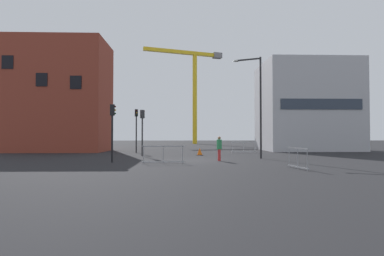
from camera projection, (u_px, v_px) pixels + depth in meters
The scene contains 13 objects.
ground at pixel (195, 160), 20.69m from camera, with size 160.00×160.00×0.00m, color black.
brick_building at pixel (55, 96), 32.20m from camera, with size 10.86×6.28×11.71m.
office_block at pixel (306, 107), 34.91m from camera, with size 10.12×7.86×10.02m.
construction_crane at pixel (193, 81), 61.49m from camera, with size 16.00×5.87×19.01m.
streetlamp_tall at pixel (257, 98), 22.49m from camera, with size 1.98×0.94×7.54m.
traffic_light_near at pixel (142, 125), 25.06m from camera, with size 0.38×0.36×3.82m.
traffic_light_island at pixel (136, 124), 29.81m from camera, with size 0.34×0.39×4.28m.
traffic_light_median at pixel (112, 123), 19.07m from camera, with size 0.39×0.28×3.66m.
pedestrian_walking at pixel (219, 147), 20.18m from camera, with size 0.34×0.34×1.63m.
safety_barrier_front at pixel (298, 158), 15.33m from camera, with size 0.34×1.96×1.08m.
safety_barrier_left_run at pixel (244, 147), 29.63m from camera, with size 2.50×0.21×1.08m.
safety_barrier_mid_span at pixel (163, 154), 18.27m from camera, with size 2.60×0.14×1.08m.
traffic_cone_striped at pixel (200, 152), 26.07m from camera, with size 0.62×0.62×0.63m.
Camera 1 is at (-0.87, -20.73, 1.70)m, focal length 28.27 mm.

